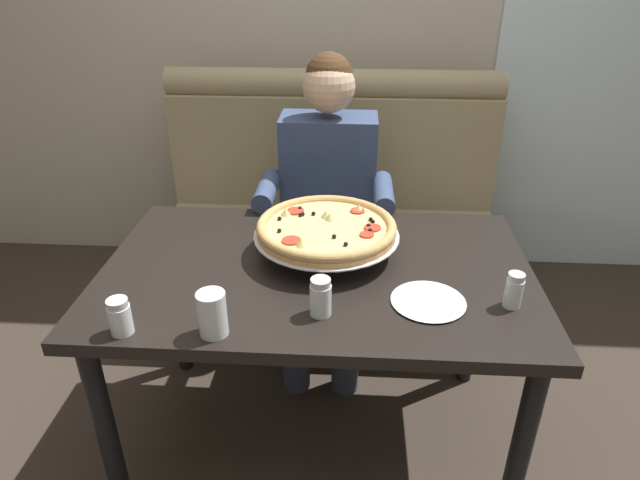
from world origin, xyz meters
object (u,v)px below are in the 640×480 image
Objects in this scene: plate_near_left at (428,300)px; booth_bench at (330,233)px; dining_table at (317,290)px; pizza at (326,229)px; shaker_oregano at (513,293)px; shaker_pepper_flakes at (120,319)px; drinking_glass at (213,316)px; diner_main at (326,196)px; shaker_parmesan at (321,299)px.

booth_bench is at bearing 107.12° from plate_near_left.
dining_table is 0.38m from plate_near_left.
shaker_oregano is at bearing -27.12° from pizza.
drinking_glass is (0.24, 0.01, 0.01)m from shaker_pepper_flakes.
diner_main is 0.54m from pizza.
shaker_parmesan is 0.31m from plate_near_left.
shaker_parmesan is at bearing -83.59° from dining_table.
pizza is 0.41m from plate_near_left.
shaker_parmesan is (0.03, -1.14, 0.39)m from booth_bench.
shaker_parmesan reaches higher than plate_near_left.
booth_bench is at bearing 68.94° from shaker_pepper_flakes.
dining_table is 12.16× the size of shaker_parmesan.
pizza is at bearing 90.46° from shaker_parmesan.
shaker_parmesan is (0.51, 0.11, 0.00)m from shaker_pepper_flakes.
dining_table is 0.28m from shaker_parmesan.
pizza is 0.60m from shaker_oregano.
dining_table is 13.34× the size of shaker_pepper_flakes.
drinking_glass reaches higher than shaker_pepper_flakes.
dining_table is at bearing -104.30° from pizza.
drinking_glass is at bearing -162.82° from plate_near_left.
pizza reaches higher than plate_near_left.
booth_bench is at bearing 117.63° from shaker_oregano.
pizza is at bearing 152.88° from shaker_oregano.
booth_bench is at bearing 91.39° from shaker_parmesan.
shaker_oregano reaches higher than plate_near_left.
diner_main reaches higher than booth_bench.
shaker_oregano is at bearing -0.26° from plate_near_left.
diner_main is at bearing 112.57° from plate_near_left.
pizza is at bearing -88.20° from booth_bench.
booth_bench is 15.81× the size of shaker_pepper_flakes.
pizza is 0.35m from shaker_parmesan.
booth_bench reaches higher than shaker_oregano.
booth_bench is 15.25× the size of shaker_oregano.
drinking_glass is (-0.80, -0.18, 0.01)m from shaker_oregano.
plate_near_left is (0.30, 0.07, -0.04)m from shaker_parmesan.
booth_bench is 1.39m from shaker_pepper_flakes.
shaker_pepper_flakes is at bearing -115.88° from diner_main.
diner_main is 11.51× the size of shaker_parmesan.
booth_bench is 1.17m from plate_near_left.
shaker_pepper_flakes is at bearing -169.87° from shaker_oregano.
drinking_glass is (-0.24, -0.35, 0.14)m from dining_table.
shaker_oregano is (0.56, -0.18, 0.13)m from dining_table.
pizza is 4.51× the size of shaker_oregano.
diner_main is 1.01m from drinking_glass.
pizza is 3.83× the size of drinking_glass.
shaker_pepper_flakes is at bearing -143.15° from dining_table.
booth_bench reaches higher than shaker_pepper_flakes.
pizza is 2.22× the size of plate_near_left.
drinking_glass reaches higher than shaker_parmesan.
plate_near_left reaches higher than dining_table.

